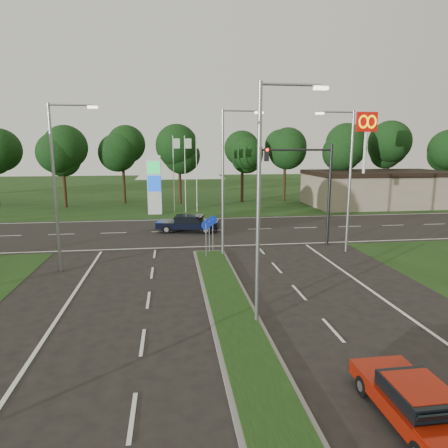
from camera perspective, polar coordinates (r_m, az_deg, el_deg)
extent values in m
plane|color=black|center=(10.88, 7.62, -27.33)|extent=(160.00, 160.00, 0.00)
cube|color=black|center=(63.63, -5.53, 4.66)|extent=(160.00, 50.00, 0.02)
cube|color=black|center=(33.01, -3.38, -0.97)|extent=(160.00, 12.00, 0.02)
cube|color=slate|center=(14.12, 3.16, -17.29)|extent=(2.00, 26.00, 0.12)
cube|color=gray|center=(50.74, 21.15, 4.72)|extent=(16.00, 9.00, 4.00)
cylinder|color=gray|center=(14.75, 4.94, 2.16)|extent=(0.16, 0.16, 9.00)
cylinder|color=gray|center=(15.03, 9.55, 19.05)|extent=(2.20, 0.10, 0.10)
cube|color=#FFF2CC|center=(15.37, 13.67, 18.34)|extent=(0.50, 0.22, 0.12)
cylinder|color=gray|center=(24.54, -0.18, 5.62)|extent=(0.16, 0.16, 9.00)
cylinder|color=gray|center=(24.71, 2.45, 15.86)|extent=(2.20, 0.10, 0.10)
cube|color=#FFF2CC|center=(24.92, 5.03, 15.56)|extent=(0.50, 0.22, 0.12)
cylinder|color=gray|center=(23.15, -23.01, 4.46)|extent=(0.16, 0.16, 9.00)
cylinder|color=gray|center=(22.89, -21.09, 15.59)|extent=(2.20, 0.10, 0.10)
cube|color=#FFF2CC|center=(22.67, -18.26, 15.56)|extent=(0.50, 0.22, 0.12)
cylinder|color=gray|center=(26.87, 17.52, 5.57)|extent=(0.16, 0.16, 9.00)
cylinder|color=gray|center=(26.42, 15.84, 15.14)|extent=(2.20, 0.10, 0.10)
cube|color=#FFF2CC|center=(26.01, 13.52, 15.11)|extent=(0.50, 0.22, 0.12)
cylinder|color=black|center=(28.59, 14.80, 3.98)|extent=(0.20, 0.20, 7.00)
cylinder|color=black|center=(27.54, 10.22, 10.39)|extent=(5.00, 0.14, 0.14)
cube|color=black|center=(27.00, 6.10, 9.85)|extent=(0.28, 0.28, 0.90)
sphere|color=#FF190C|center=(26.83, 6.20, 10.49)|extent=(0.20, 0.20, 0.20)
cylinder|color=gray|center=(24.47, -2.57, -2.48)|extent=(0.06, 0.06, 2.20)
cylinder|color=#0C26A5|center=(24.26, -2.59, -0.18)|extent=(0.56, 0.04, 0.56)
cylinder|color=gray|center=(25.47, -2.11, -1.95)|extent=(0.06, 0.06, 2.20)
cylinder|color=#0C26A5|center=(25.27, -2.12, 0.27)|extent=(0.56, 0.04, 0.56)
cylinder|color=gray|center=(26.18, -1.60, -1.59)|extent=(0.06, 0.06, 2.20)
cylinder|color=#0C26A5|center=(25.98, -1.61, 0.56)|extent=(0.56, 0.04, 0.56)
cube|color=silver|center=(41.43, -9.94, 5.47)|extent=(1.40, 0.30, 6.00)
cube|color=#0CA53F|center=(41.12, -10.03, 7.95)|extent=(1.30, 0.08, 1.20)
cube|color=#0C3FBF|center=(41.23, -9.95, 5.72)|extent=(1.30, 0.08, 1.60)
cylinder|color=silver|center=(42.32, -7.21, 7.01)|extent=(0.08, 0.08, 8.00)
cube|color=#B2D8B2|center=(42.24, -6.83, 11.36)|extent=(0.70, 0.02, 1.00)
cylinder|color=silver|center=(42.35, -5.57, 7.05)|extent=(0.08, 0.08, 8.00)
cube|color=#B2D8B2|center=(42.28, -5.17, 11.39)|extent=(0.70, 0.02, 1.00)
cylinder|color=silver|center=(42.41, -3.94, 7.08)|extent=(0.08, 0.08, 8.00)
cube|color=#B2D8B2|center=(42.35, -3.51, 11.41)|extent=(0.70, 0.02, 1.00)
cylinder|color=silver|center=(45.14, 19.36, 8.00)|extent=(0.30, 0.30, 10.00)
cube|color=#BF0C07|center=(45.19, 19.71, 13.57)|extent=(2.20, 0.35, 2.00)
torus|color=#FFC600|center=(44.79, 19.32, 13.62)|extent=(1.06, 0.16, 1.06)
torus|color=#FFC600|center=(45.20, 20.37, 13.53)|extent=(1.06, 0.16, 1.06)
cylinder|color=black|center=(48.50, -4.86, 5.39)|extent=(0.36, 0.36, 4.40)
sphere|color=black|center=(48.29, -4.94, 10.48)|extent=(6.00, 6.00, 6.00)
sphere|color=black|center=(48.11, -4.59, 11.67)|extent=(4.80, 4.80, 4.80)
cube|color=maroon|center=(11.73, 25.74, -22.31)|extent=(1.64, 3.95, 0.40)
cube|color=black|center=(11.48, 26.14, -20.88)|extent=(1.38, 1.74, 0.38)
cube|color=maroon|center=(11.39, 26.22, -20.06)|extent=(1.30, 1.43, 0.04)
cylinder|color=black|center=(12.42, 19.24, -21.01)|extent=(0.18, 0.56, 0.56)
cylinder|color=black|center=(13.09, 25.25, -19.71)|extent=(0.18, 0.56, 0.56)
cube|color=black|center=(32.62, -5.17, -0.04)|extent=(5.23, 2.98, 0.50)
cube|color=black|center=(32.52, -5.01, 0.80)|extent=(2.47, 2.12, 0.47)
cube|color=black|center=(32.48, -5.02, 1.20)|extent=(2.07, 1.94, 0.04)
cylinder|color=black|center=(32.07, -8.21, -0.78)|extent=(0.73, 0.36, 0.69)
cylinder|color=black|center=(33.85, -7.55, -0.15)|extent=(0.73, 0.36, 0.69)
cylinder|color=black|center=(31.56, -2.60, -0.87)|extent=(0.73, 0.36, 0.69)
cylinder|color=black|center=(33.36, -2.23, -0.23)|extent=(0.73, 0.36, 0.69)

